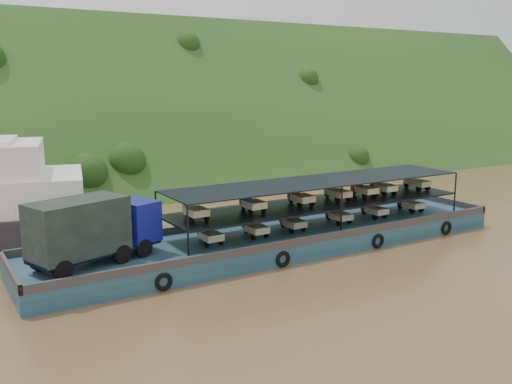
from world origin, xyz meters
TOP-DOWN VIEW (x-y plane):
  - ground at (0.00, 0.00)m, footprint 160.00×160.00m
  - hillside at (0.00, 36.00)m, footprint 140.00×39.60m
  - cargo_barge at (-4.63, -1.66)m, footprint 35.00×7.18m

SIDE VIEW (x-z plane):
  - ground at x=0.00m, z-range 0.00..0.00m
  - hillside at x=0.00m, z-range -19.80..19.80m
  - cargo_barge at x=-4.63m, z-range -1.26..3.83m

